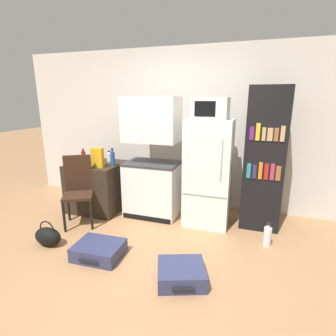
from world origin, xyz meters
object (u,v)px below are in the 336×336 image
(bottle_blue_soda, at_px, (113,158))
(bottle_amber_beer, at_px, (96,155))
(water_bottle_front, at_px, (267,236))
(suitcase_large_flat, at_px, (181,273))
(bookshelf, at_px, (264,160))
(bottle_ketchup_red, at_px, (83,155))
(chair, at_px, (78,185))
(handbag, at_px, (48,236))
(suitcase_small_flat, at_px, (99,250))
(kitchen_hutch, at_px, (152,163))
(microwave, at_px, (211,108))
(cereal_box, at_px, (97,158))
(bottle_milk_white, at_px, (109,157))
(refrigerator, at_px, (208,173))
(side_table, at_px, (98,186))

(bottle_blue_soda, bearing_deg, bottle_amber_beer, 148.51)
(water_bottle_front, bearing_deg, suitcase_large_flat, -130.73)
(bookshelf, height_order, bottle_ketchup_red, bookshelf)
(chair, xyz_separation_m, handbag, (0.01, -0.69, -0.46))
(suitcase_large_flat, height_order, suitcase_small_flat, suitcase_large_flat)
(suitcase_small_flat, bearing_deg, suitcase_large_flat, -8.15)
(chair, bearing_deg, kitchen_hutch, 3.84)
(bookshelf, bearing_deg, microwave, -171.96)
(bottle_blue_soda, xyz_separation_m, suitcase_large_flat, (1.47, -1.27, -0.82))
(cereal_box, bearing_deg, water_bottle_front, -2.68)
(suitcase_small_flat, bearing_deg, handbag, 176.72)
(microwave, distance_m, bottle_milk_white, 1.85)
(refrigerator, bearing_deg, cereal_box, -169.55)
(kitchen_hutch, height_order, cereal_box, kitchen_hutch)
(suitcase_large_flat, xyz_separation_m, suitcase_small_flat, (-1.03, 0.10, -0.00))
(refrigerator, bearing_deg, bottle_ketchup_red, 177.93)
(side_table, height_order, bottle_blue_soda, bottle_blue_soda)
(bottle_blue_soda, height_order, bottle_milk_white, bottle_blue_soda)
(side_table, bearing_deg, bookshelf, 4.22)
(handbag, bearing_deg, side_table, 91.73)
(kitchen_hutch, relative_size, chair, 1.81)
(bookshelf, height_order, handbag, bookshelf)
(bottle_milk_white, relative_size, chair, 0.18)
(microwave, bearing_deg, bottle_milk_white, 176.72)
(bottle_ketchup_red, height_order, suitcase_small_flat, bottle_ketchup_red)
(kitchen_hutch, height_order, suitcase_large_flat, kitchen_hutch)
(bottle_blue_soda, distance_m, water_bottle_front, 2.45)
(handbag, bearing_deg, water_bottle_front, 18.39)
(bottle_amber_beer, distance_m, chair, 0.84)
(side_table, xyz_separation_m, bottle_blue_soda, (0.34, -0.05, 0.51))
(refrigerator, xyz_separation_m, bottle_ketchup_red, (-2.16, 0.08, 0.10))
(bottle_milk_white, bearing_deg, bottle_blue_soda, -49.41)
(microwave, height_order, bottle_milk_white, microwave)
(cereal_box, height_order, handbag, cereal_box)
(side_table, distance_m, bottle_amber_beer, 0.56)
(kitchen_hutch, relative_size, bottle_blue_soda, 6.69)
(suitcase_large_flat, distance_m, handbag, 1.77)
(microwave, height_order, cereal_box, microwave)
(bookshelf, relative_size, handbag, 5.46)
(microwave, bearing_deg, bottle_blue_soda, -174.89)
(bottle_blue_soda, xyz_separation_m, bottle_milk_white, (-0.19, 0.23, -0.04))
(microwave, relative_size, chair, 0.46)
(kitchen_hutch, bearing_deg, suitcase_small_flat, -97.17)
(bottle_blue_soda, bearing_deg, microwave, 5.11)
(side_table, xyz_separation_m, refrigerator, (1.81, 0.09, 0.37))
(side_table, relative_size, water_bottle_front, 2.63)
(bottle_ketchup_red, height_order, water_bottle_front, bottle_ketchup_red)
(cereal_box, xyz_separation_m, suitcase_small_flat, (0.60, -1.00, -0.85))
(bottle_amber_beer, distance_m, suitcase_small_flat, 1.91)
(bottle_ketchup_red, relative_size, cereal_box, 0.61)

